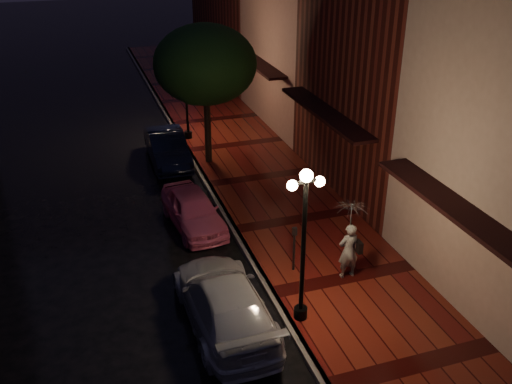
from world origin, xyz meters
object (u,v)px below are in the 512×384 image
object	(u,v)px
parking_meter	(294,244)
woman_with_umbrella	(350,229)
street_tree	(205,67)
pink_car	(193,210)
streetlamp_near	(304,238)
navy_car	(167,148)
silver_car	(224,302)
streetlamp_far	(186,87)

from	to	relation	value
parking_meter	woman_with_umbrella	bearing A→B (deg)	-26.99
street_tree	pink_car	size ratio (longest dim) A/B	1.53
streetlamp_near	navy_car	distance (m)	11.92
street_tree	navy_car	bearing A→B (deg)	157.20
silver_car	streetlamp_far	bearing A→B (deg)	-99.24
pink_car	parking_meter	size ratio (longest dim) A/B	2.60
street_tree	woman_with_umbrella	bearing A→B (deg)	-79.62
pink_car	woman_with_umbrella	size ratio (longest dim) A/B	1.55
woman_with_umbrella	parking_meter	size ratio (longest dim) A/B	1.68
streetlamp_near	pink_car	distance (m)	6.41
streetlamp_near	silver_car	xyz separation A→B (m)	(-1.94, 0.53, -1.89)
streetlamp_far	pink_car	bearing A→B (deg)	-100.94
streetlamp_near	woman_with_umbrella	distance (m)	2.57
pink_car	woman_with_umbrella	bearing A→B (deg)	-57.43
pink_car	parking_meter	distance (m)	4.38
streetlamp_far	woman_with_umbrella	size ratio (longest dim) A/B	1.77
streetlamp_near	street_tree	size ratio (longest dim) A/B	0.74
silver_car	woman_with_umbrella	distance (m)	4.18
silver_car	woman_with_umbrella	size ratio (longest dim) A/B	2.02
streetlamp_near	pink_car	world-z (taller)	streetlamp_near
street_tree	pink_car	bearing A→B (deg)	-109.71
pink_car	streetlamp_near	bearing A→B (deg)	-80.80
silver_car	woman_with_umbrella	world-z (taller)	woman_with_umbrella
streetlamp_far	woman_with_umbrella	xyz separation A→B (m)	(2.03, -12.66, -0.84)
street_tree	pink_car	distance (m)	6.50
navy_car	streetlamp_far	bearing A→B (deg)	59.22
streetlamp_near	street_tree	distance (m)	11.12
street_tree	silver_car	distance (m)	11.26
parking_meter	streetlamp_far	bearing A→B (deg)	96.33
streetlamp_near	streetlamp_far	distance (m)	14.00
parking_meter	navy_car	bearing A→B (deg)	105.32
silver_car	navy_car	bearing A→B (deg)	-93.81
streetlamp_far	navy_car	world-z (taller)	streetlamp_far
parking_meter	streetlamp_near	bearing A→B (deg)	-103.69
navy_car	streetlamp_near	bearing A→B (deg)	-82.72
streetlamp_near	parking_meter	xyz separation A→B (m)	(0.65, 2.14, -1.57)
streetlamp_near	parking_meter	size ratio (longest dim) A/B	2.97
woman_with_umbrella	pink_car	bearing A→B (deg)	-51.99
navy_car	woman_with_umbrella	world-z (taller)	woman_with_umbrella
streetlamp_far	silver_car	world-z (taller)	streetlamp_far
streetlamp_far	navy_car	bearing A→B (deg)	-121.22
streetlamp_near	street_tree	bearing A→B (deg)	88.65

